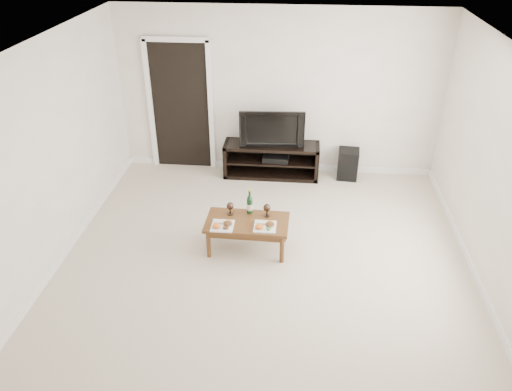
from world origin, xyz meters
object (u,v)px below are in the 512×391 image
object	(u,v)px
coffee_table	(247,235)
subwoofer	(348,164)
television	(272,127)
media_console	(271,160)

from	to	relation	value
coffee_table	subwoofer	bearing A→B (deg)	56.42
television	subwoofer	xyz separation A→B (m)	(1.22, 0.05, -0.60)
subwoofer	coffee_table	distance (m)	2.51
media_console	television	world-z (taller)	television
media_console	subwoofer	xyz separation A→B (m)	(1.22, 0.05, -0.04)
television	coffee_table	distance (m)	2.14
media_console	subwoofer	distance (m)	1.22
media_console	coffee_table	size ratio (longest dim) A/B	1.47
subwoofer	coffee_table	bearing A→B (deg)	-118.35
subwoofer	coffee_table	xyz separation A→B (m)	(-1.39, -2.09, -0.03)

